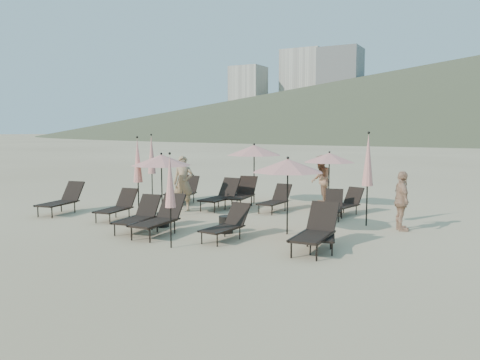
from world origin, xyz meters
The scene contains 29 objects.
ground centered at (0.00, 0.00, 0.00)m, with size 800.00×800.00×0.00m, color #D6BA8C.
hotel_skyline centered at (-93.62, 271.21, 24.18)m, with size 109.00×82.00×55.00m.
lounger_0 centered at (-5.86, 0.39, 0.47)m, with size 0.96×1.85×1.02m.
lounger_1 centered at (-3.47, 0.47, 0.43)m, with size 0.81×1.66×0.92m.
lounger_2 centered at (-1.75, -0.52, 0.44)m, with size 0.85×1.71×0.94m.
lounger_3 centered at (-0.93, -0.64, 0.48)m, with size 0.79×1.83×1.03m.
lounger_4 centered at (0.91, -0.27, 0.41)m, with size 0.74×1.58×0.88m.
lounger_5 centered at (3.26, 0.20, 0.47)m, with size 1.02×1.67×0.98m.
lounger_6 centered at (-4.03, 4.55, 0.46)m, with size 1.08×1.84×0.99m.
lounger_7 centered at (-3.55, 4.15, 0.47)m, with size 1.02×1.85×1.00m.
lounger_8 centered at (-1.67, 3.74, 0.49)m, with size 0.74×1.84×1.05m.
lounger_9 centered at (-1.28, 4.55, 0.50)m, with size 0.94×1.92×1.06m.
lounger_10 centered at (2.34, 3.97, 0.40)m, with size 0.88×1.59×0.86m.
lounger_11 centered at (2.57, 4.71, 0.41)m, with size 0.92×1.60×0.87m.
lounger_12 centered at (3.25, -0.22, 0.49)m, with size 0.77×1.84×1.04m.
lounger_13 centered at (0.25, 4.18, 0.42)m, with size 0.68×1.60×0.90m.
umbrella_open_0 centered at (-2.48, 1.44, 1.84)m, with size 1.93×1.93×2.08m.
umbrella_open_1 centered at (2.00, 1.06, 1.84)m, with size 1.94×1.94×2.09m.
umbrella_open_2 centered at (-1.22, 5.44, 2.03)m, with size 2.14×2.14×2.30m.
umbrella_open_3 centered at (1.55, 5.98, 1.80)m, with size 1.89×1.89×2.04m.
umbrella_closed_0 centered at (0.17, -1.62, 1.58)m, with size 0.27×0.27×2.27m.
umbrella_closed_1 centered at (3.59, 3.23, 1.91)m, with size 0.32×0.32×2.74m.
umbrella_closed_2 centered at (-4.70, 3.66, 1.85)m, with size 0.31×0.31×2.65m.
umbrella_closed_3 centered at (-3.28, 1.23, 1.81)m, with size 0.30×0.30×2.60m.
side_table_0 centered at (-1.52, 0.25, 0.21)m, with size 0.36×0.36×0.41m, color black.
side_table_1 centered at (0.48, 0.42, 0.23)m, with size 0.39×0.39×0.46m, color black.
beachgoer_a centered at (-2.67, 2.87, 0.95)m, with size 0.69×0.46×1.90m, color #A7825A.
beachgoer_b centered at (1.05, 6.52, 0.93)m, with size 0.90×0.70×1.86m, color #AE7B5A.
beachgoer_c centered at (4.59, 3.02, 0.83)m, with size 0.97×0.41×1.66m, color tan.
Camera 1 is at (6.80, -10.34, 2.75)m, focal length 35.00 mm.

